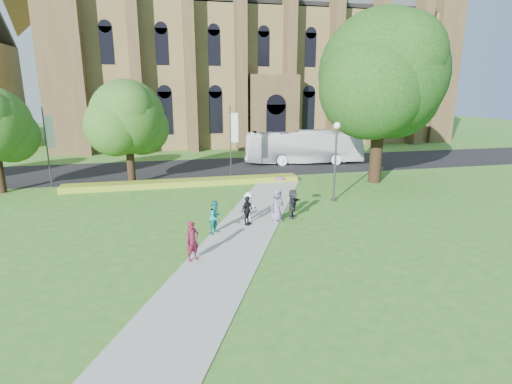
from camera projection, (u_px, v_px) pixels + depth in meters
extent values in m
plane|color=#316E21|center=(243.00, 246.00, 19.04)|extent=(160.00, 160.00, 0.00)
cube|color=black|center=(202.00, 168.00, 37.91)|extent=(160.00, 10.00, 0.02)
cube|color=#B2B2A8|center=(239.00, 239.00, 19.98)|extent=(15.58, 28.54, 0.04)
cube|color=#C2D129|center=(185.00, 183.00, 31.00)|extent=(18.00, 1.40, 0.45)
cube|color=olive|center=(257.00, 80.00, 56.84)|extent=(52.00, 16.00, 17.00)
cube|color=brown|center=(57.00, 59.00, 44.39)|extent=(3.50, 3.50, 21.00)
cube|color=brown|center=(441.00, 65.00, 55.08)|extent=(3.50, 3.50, 21.00)
cube|color=brown|center=(273.00, 112.00, 49.35)|extent=(6.00, 2.50, 9.00)
cylinder|color=#38383D|center=(335.00, 166.00, 26.21)|extent=(0.14, 0.14, 4.80)
sphere|color=white|center=(337.00, 126.00, 25.56)|extent=(0.44, 0.44, 0.44)
cylinder|color=#38383D|center=(333.00, 200.00, 26.79)|extent=(0.36, 0.36, 0.15)
cylinder|color=#332114|center=(377.00, 141.00, 31.43)|extent=(0.96, 0.96, 6.60)
sphere|color=#11370F|center=(382.00, 74.00, 30.16)|extent=(9.60, 9.60, 9.60)
cylinder|color=#332114|center=(130.00, 159.00, 30.90)|extent=(0.60, 0.60, 4.12)
sphere|color=#214B16|center=(127.00, 117.00, 30.10)|extent=(5.60, 5.60, 5.60)
cylinder|color=#38383D|center=(231.00, 142.00, 33.07)|extent=(0.10, 0.10, 6.00)
cube|color=white|center=(235.00, 128.00, 32.85)|extent=(0.60, 0.02, 2.40)
cylinder|color=#38383D|center=(47.00, 148.00, 30.02)|extent=(0.10, 0.10, 6.00)
cube|color=white|center=(50.00, 132.00, 29.79)|extent=(0.60, 0.02, 2.40)
imported|color=white|center=(303.00, 147.00, 39.99)|extent=(12.06, 4.43, 3.28)
imported|color=maroon|center=(192.00, 241.00, 17.18)|extent=(0.77, 0.69, 1.78)
imported|color=#197E7D|center=(216.00, 217.00, 20.45)|extent=(1.07, 1.03, 1.74)
imported|color=white|center=(249.00, 206.00, 22.48)|extent=(1.24, 1.06, 1.66)
imported|color=black|center=(247.00, 211.00, 21.77)|extent=(0.97, 0.93, 1.62)
imported|color=slate|center=(277.00, 205.00, 22.42)|extent=(1.03, 0.83, 1.82)
imported|color=#2A2931|center=(293.00, 204.00, 22.97)|extent=(1.29, 1.58, 1.69)
imported|color=#C0878C|center=(280.00, 184.00, 22.25)|extent=(0.91, 0.91, 0.61)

